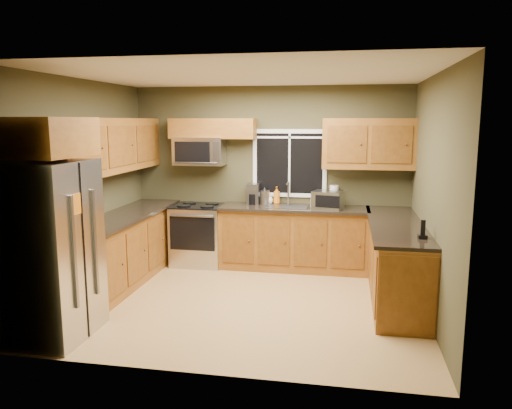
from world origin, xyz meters
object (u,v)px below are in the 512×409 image
(paper_towel_roll, at_px, (334,196))
(cordless_phone, at_px, (423,233))
(range, at_px, (199,234))
(kettle, at_px, (265,196))
(coffee_maker, at_px, (253,194))
(toaster_oven, at_px, (328,200))
(refrigerator, at_px, (51,250))
(soap_bottle_c, at_px, (269,198))
(microwave, at_px, (200,151))
(soap_bottle_a, at_px, (277,195))
(soap_bottle_b, at_px, (314,201))

(paper_towel_roll, distance_m, cordless_phone, 2.18)
(range, distance_m, kettle, 1.17)
(coffee_maker, bearing_deg, paper_towel_roll, 2.03)
(range, relative_size, paper_towel_roll, 2.79)
(coffee_maker, relative_size, cordless_phone, 1.51)
(kettle, distance_m, paper_towel_roll, 1.03)
(range, height_order, toaster_oven, toaster_oven)
(toaster_oven, bearing_deg, paper_towel_roll, 73.94)
(refrigerator, relative_size, toaster_oven, 3.85)
(refrigerator, relative_size, cordless_phone, 8.91)
(coffee_maker, height_order, soap_bottle_c, coffee_maker)
(microwave, bearing_deg, cordless_phone, -31.60)
(kettle, distance_m, cordless_phone, 2.76)
(refrigerator, xyz_separation_m, range, (0.69, 2.77, -0.43))
(toaster_oven, xyz_separation_m, cordless_phone, (1.08, -1.66, -0.07))
(soap_bottle_a, distance_m, soap_bottle_c, 0.13)
(soap_bottle_c, height_order, cordless_phone, cordless_phone)
(refrigerator, relative_size, coffee_maker, 5.89)
(soap_bottle_c, xyz_separation_m, cordless_phone, (1.98, -1.93, -0.02))
(range, relative_size, soap_bottle_a, 3.55)
(microwave, distance_m, toaster_oven, 2.07)
(cordless_phone, bearing_deg, coffee_maker, 139.37)
(range, relative_size, soap_bottle_b, 4.76)
(range, xyz_separation_m, kettle, (1.00, 0.15, 0.59))
(refrigerator, xyz_separation_m, soap_bottle_c, (1.74, 2.97, 0.12))
(cordless_phone, bearing_deg, kettle, 137.27)
(range, relative_size, microwave, 1.23)
(soap_bottle_a, distance_m, cordless_phone, 2.70)
(toaster_oven, relative_size, soap_bottle_b, 2.38)
(kettle, height_order, soap_bottle_a, soap_bottle_a)
(soap_bottle_a, bearing_deg, paper_towel_roll, -1.33)
(paper_towel_roll, relative_size, soap_bottle_b, 1.71)
(toaster_oven, xyz_separation_m, soap_bottle_b, (-0.20, 0.10, -0.03))
(coffee_maker, height_order, cordless_phone, coffee_maker)
(range, height_order, soap_bottle_b, soap_bottle_b)
(kettle, height_order, cordless_phone, kettle)
(toaster_oven, relative_size, soap_bottle_a, 1.77)
(range, distance_m, coffee_maker, 1.04)
(microwave, bearing_deg, coffee_maker, 2.19)
(toaster_oven, distance_m, coffee_maker, 1.15)
(range, relative_size, toaster_oven, 2.00)
(toaster_oven, bearing_deg, cordless_phone, -57.03)
(coffee_maker, bearing_deg, toaster_oven, -11.65)
(microwave, bearing_deg, toaster_oven, -5.90)
(soap_bottle_b, bearing_deg, microwave, 176.54)
(coffee_maker, distance_m, soap_bottle_b, 0.94)
(paper_towel_roll, bearing_deg, cordless_phone, -62.74)
(coffee_maker, bearing_deg, cordless_phone, -40.63)
(coffee_maker, height_order, soap_bottle_b, coffee_maker)
(soap_bottle_b, relative_size, soap_bottle_c, 1.16)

